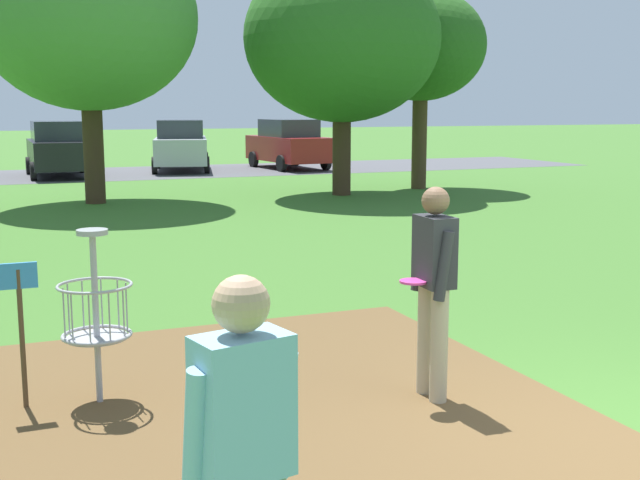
{
  "coord_description": "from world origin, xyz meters",
  "views": [
    {
      "loc": [
        -4.1,
        -3.92,
        2.33
      ],
      "look_at": [
        -1.08,
        3.52,
        1.0
      ],
      "focal_mm": 45.57,
      "sensor_mm": 36.0,
      "label": 1
    }
  ],
  "objects_px": {
    "player_foreground_watching": "(433,280)",
    "tree_near_left": "(342,38)",
    "player_waiting_left": "(243,464)",
    "parked_car_center_left": "(58,149)",
    "tree_mid_left": "(88,17)",
    "parked_car_center_right": "(181,145)",
    "tree_mid_center": "(421,46)",
    "disc_golf_basket": "(88,310)",
    "parked_car_rightmost": "(289,144)"
  },
  "relations": [
    {
      "from": "tree_mid_center",
      "to": "parked_car_center_left",
      "type": "height_order",
      "value": "tree_mid_center"
    },
    {
      "from": "disc_golf_basket",
      "to": "player_foreground_watching",
      "type": "xyz_separation_m",
      "value": [
        2.56,
        -0.91,
        0.21
      ]
    },
    {
      "from": "disc_golf_basket",
      "to": "player_foreground_watching",
      "type": "relative_size",
      "value": 0.81
    },
    {
      "from": "disc_golf_basket",
      "to": "player_waiting_left",
      "type": "distance_m",
      "value": 3.56
    },
    {
      "from": "tree_near_left",
      "to": "tree_mid_center",
      "type": "height_order",
      "value": "tree_near_left"
    },
    {
      "from": "parked_car_rightmost",
      "to": "parked_car_center_left",
      "type": "bearing_deg",
      "value": -177.27
    },
    {
      "from": "parked_car_center_left",
      "to": "parked_car_center_right",
      "type": "bearing_deg",
      "value": 10.52
    },
    {
      "from": "parked_car_rightmost",
      "to": "disc_golf_basket",
      "type": "bearing_deg",
      "value": -113.6
    },
    {
      "from": "player_waiting_left",
      "to": "parked_car_center_left",
      "type": "height_order",
      "value": "parked_car_center_left"
    },
    {
      "from": "tree_near_left",
      "to": "parked_car_rightmost",
      "type": "bearing_deg",
      "value": 78.61
    },
    {
      "from": "player_foreground_watching",
      "to": "tree_near_left",
      "type": "height_order",
      "value": "tree_near_left"
    },
    {
      "from": "tree_mid_left",
      "to": "parked_car_center_right",
      "type": "relative_size",
      "value": 1.46
    },
    {
      "from": "player_waiting_left",
      "to": "parked_car_center_right",
      "type": "bearing_deg",
      "value": 78.01
    },
    {
      "from": "disc_golf_basket",
      "to": "player_foreground_watching",
      "type": "height_order",
      "value": "player_foreground_watching"
    },
    {
      "from": "tree_near_left",
      "to": "tree_mid_center",
      "type": "relative_size",
      "value": 1.13
    },
    {
      "from": "disc_golf_basket",
      "to": "tree_mid_center",
      "type": "relative_size",
      "value": 0.25
    },
    {
      "from": "tree_mid_center",
      "to": "parked_car_center_right",
      "type": "distance_m",
      "value": 10.6
    },
    {
      "from": "player_waiting_left",
      "to": "tree_near_left",
      "type": "distance_m",
      "value": 18.8
    },
    {
      "from": "tree_mid_left",
      "to": "disc_golf_basket",
      "type": "bearing_deg",
      "value": -96.97
    },
    {
      "from": "parked_car_center_right",
      "to": "player_foreground_watching",
      "type": "bearing_deg",
      "value": -97.79
    },
    {
      "from": "disc_golf_basket",
      "to": "tree_mid_center",
      "type": "xyz_separation_m",
      "value": [
        10.69,
        14.01,
        3.22
      ]
    },
    {
      "from": "player_foreground_watching",
      "to": "parked_car_center_right",
      "type": "height_order",
      "value": "parked_car_center_right"
    },
    {
      "from": "player_foreground_watching",
      "to": "parked_car_center_left",
      "type": "height_order",
      "value": "parked_car_center_left"
    },
    {
      "from": "disc_golf_basket",
      "to": "tree_near_left",
      "type": "distance_m",
      "value": 15.84
    },
    {
      "from": "player_foreground_watching",
      "to": "disc_golf_basket",
      "type": "bearing_deg",
      "value": 160.45
    },
    {
      "from": "player_waiting_left",
      "to": "parked_car_rightmost",
      "type": "bearing_deg",
      "value": 69.71
    },
    {
      "from": "tree_near_left",
      "to": "parked_car_center_left",
      "type": "bearing_deg",
      "value": 126.24
    },
    {
      "from": "player_foreground_watching",
      "to": "parked_car_rightmost",
      "type": "height_order",
      "value": "parked_car_rightmost"
    },
    {
      "from": "tree_near_left",
      "to": "tree_mid_center",
      "type": "bearing_deg",
      "value": 14.87
    },
    {
      "from": "player_waiting_left",
      "to": "parked_car_center_right",
      "type": "relative_size",
      "value": 0.38
    },
    {
      "from": "tree_near_left",
      "to": "player_waiting_left",
      "type": "bearing_deg",
      "value": -114.79
    },
    {
      "from": "parked_car_center_right",
      "to": "tree_mid_center",
      "type": "bearing_deg",
      "value": -61.27
    },
    {
      "from": "tree_mid_center",
      "to": "player_foreground_watching",
      "type": "bearing_deg",
      "value": -118.61
    },
    {
      "from": "tree_mid_left",
      "to": "tree_mid_center",
      "type": "distance_m",
      "value": 9.02
    },
    {
      "from": "player_foreground_watching",
      "to": "parked_car_rightmost",
      "type": "distance_m",
      "value": 24.51
    },
    {
      "from": "parked_car_center_left",
      "to": "tree_mid_left",
      "type": "bearing_deg",
      "value": -88.72
    },
    {
      "from": "tree_mid_left",
      "to": "parked_car_rightmost",
      "type": "bearing_deg",
      "value": 46.85
    },
    {
      "from": "tree_mid_center",
      "to": "parked_car_rightmost",
      "type": "bearing_deg",
      "value": 95.81
    },
    {
      "from": "tree_mid_left",
      "to": "parked_car_center_left",
      "type": "distance_m",
      "value": 8.98
    },
    {
      "from": "parked_car_center_right",
      "to": "disc_golf_basket",
      "type": "bearing_deg",
      "value": -104.25
    },
    {
      "from": "player_foreground_watching",
      "to": "tree_mid_left",
      "type": "xyz_separation_m",
      "value": [
        -0.87,
        14.73,
        3.42
      ]
    },
    {
      "from": "disc_golf_basket",
      "to": "tree_mid_center",
      "type": "distance_m",
      "value": 17.91
    },
    {
      "from": "parked_car_rightmost",
      "to": "player_waiting_left",
      "type": "bearing_deg",
      "value": -110.29
    },
    {
      "from": "tree_mid_center",
      "to": "player_waiting_left",
      "type": "bearing_deg",
      "value": -120.87
    },
    {
      "from": "player_waiting_left",
      "to": "disc_golf_basket",
      "type": "bearing_deg",
      "value": 93.17
    },
    {
      "from": "player_waiting_left",
      "to": "tree_near_left",
      "type": "xyz_separation_m",
      "value": [
        7.77,
        16.84,
        3.08
      ]
    },
    {
      "from": "player_foreground_watching",
      "to": "tree_mid_left",
      "type": "bearing_deg",
      "value": 93.38
    },
    {
      "from": "tree_near_left",
      "to": "parked_car_rightmost",
      "type": "height_order",
      "value": "tree_near_left"
    },
    {
      "from": "tree_mid_left",
      "to": "parked_car_center_left",
      "type": "relative_size",
      "value": 1.56
    },
    {
      "from": "player_waiting_left",
      "to": "tree_mid_left",
      "type": "relative_size",
      "value": 0.26
    }
  ]
}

